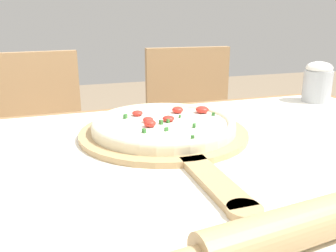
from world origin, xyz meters
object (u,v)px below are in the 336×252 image
Objects in this scene: pizza_peel at (167,135)px; chair_left at (38,152)px; flour_cup at (318,82)px; chair_right at (193,135)px; pizza at (164,124)px.

chair_left reaches higher than pizza_peel.
chair_left is 7.33× the size of flour_cup.
chair_left is 1.00× the size of chair_right.
chair_right is at bearing -5.37° from chair_left.
chair_right reaches higher than pizza_peel.
chair_right is (0.65, 0.00, 0.00)m from chair_left.
chair_left is at bearing -176.56° from chair_right.
chair_left is (-0.30, 0.69, -0.26)m from pizza_peel.
flour_cup is (0.84, -0.51, 0.32)m from chair_left.
flour_cup is (0.54, 0.18, 0.06)m from pizza_peel.
chair_left is 1.03m from flour_cup.
chair_left is at bearing 113.21° from pizza_peel.
chair_right reaches higher than pizza.
flour_cup is (0.19, -0.51, 0.32)m from chair_right.
pizza_peel is 0.80m from chair_left.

